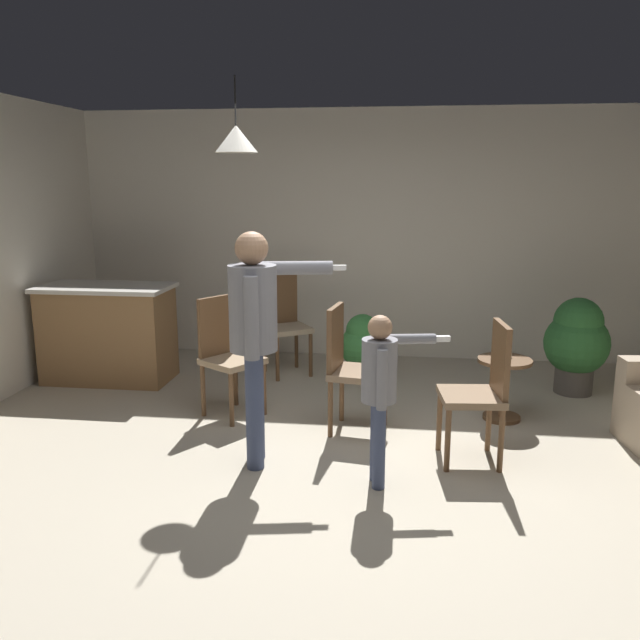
{
  "coord_description": "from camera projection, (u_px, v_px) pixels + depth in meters",
  "views": [
    {
      "loc": [
        0.4,
        -3.95,
        1.95
      ],
      "look_at": [
        -0.15,
        0.39,
        1.0
      ],
      "focal_mm": 36.31,
      "sensor_mm": 36.0,
      "label": 1
    }
  ],
  "objects": [
    {
      "name": "dining_chair_by_counter",
      "position": [
        227.0,
        351.0,
        5.41
      ],
      "size": [
        0.58,
        0.58,
        1.0
      ],
      "rotation": [
        0.0,
        0.0,
        4.11
      ],
      "color": "brown",
      "rests_on": "ground"
    },
    {
      "name": "dining_chair_near_wall",
      "position": [
        284.0,
        321.0,
        6.59
      ],
      "size": [
        0.58,
        0.58,
        1.0
      ],
      "rotation": [
        0.0,
        0.0,
        3.71
      ],
      "color": "brown",
      "rests_on": "ground"
    },
    {
      "name": "ceiling_light_pendant",
      "position": [
        236.0,
        139.0,
        4.82
      ],
      "size": [
        0.32,
        0.32,
        0.55
      ],
      "color": "silver"
    },
    {
      "name": "kitchen_counter",
      "position": [
        108.0,
        333.0,
        6.35
      ],
      "size": [
        1.26,
        0.66,
        0.95
      ],
      "color": "olive",
      "rests_on": "ground"
    },
    {
      "name": "person_child",
      "position": [
        381.0,
        381.0,
        4.1
      ],
      "size": [
        0.56,
        0.39,
        1.13
      ],
      "rotation": [
        0.0,
        0.0,
        -1.4
      ],
      "color": "#384260",
      "rests_on": "ground"
    },
    {
      "name": "wall_back",
      "position": [
        366.0,
        236.0,
        7.11
      ],
      "size": [
        6.4,
        0.1,
        2.7
      ],
      "primitive_type": "cube",
      "color": "silver",
      "rests_on": "ground"
    },
    {
      "name": "spare_remote_on_table",
      "position": [
        507.0,
        357.0,
        5.26
      ],
      "size": [
        0.09,
        0.13,
        0.04
      ],
      "primitive_type": "cube",
      "rotation": [
        0.0,
        0.0,
        2.7
      ],
      "color": "white",
      "rests_on": "side_table_by_couch"
    },
    {
      "name": "potted_plant_corner",
      "position": [
        577.0,
        341.0,
        5.95
      ],
      "size": [
        0.59,
        0.59,
        0.9
      ],
      "color": "#4C4742",
      "rests_on": "ground"
    },
    {
      "name": "person_adult",
      "position": [
        255.0,
        323.0,
        4.35
      ],
      "size": [
        0.76,
        0.56,
        1.62
      ],
      "rotation": [
        0.0,
        0.0,
        -1.39
      ],
      "color": "#384260",
      "rests_on": "ground"
    },
    {
      "name": "dining_chair_centre_back",
      "position": [
        349.0,
        364.0,
        5.04
      ],
      "size": [
        0.48,
        0.48,
        1.0
      ],
      "rotation": [
        0.0,
        0.0,
        4.56
      ],
      "color": "brown",
      "rests_on": "ground"
    },
    {
      "name": "ground",
      "position": [
        336.0,
        480.0,
        4.3
      ],
      "size": [
        7.68,
        7.68,
        0.0
      ],
      "primitive_type": "plane",
      "color": "#B2A893"
    },
    {
      "name": "side_table_by_couch",
      "position": [
        504.0,
        381.0,
        5.32
      ],
      "size": [
        0.44,
        0.44,
        0.52
      ],
      "color": "brown",
      "rests_on": "ground"
    },
    {
      "name": "potted_plant_by_wall",
      "position": [
        362.0,
        345.0,
        6.33
      ],
      "size": [
        0.44,
        0.44,
        0.67
      ],
      "color": "brown",
      "rests_on": "ground"
    },
    {
      "name": "dining_chair_spare",
      "position": [
        482.0,
        387.0,
        4.48
      ],
      "size": [
        0.46,
        0.46,
        1.0
      ],
      "rotation": [
        0.0,
        0.0,
        1.67
      ],
      "color": "brown",
      "rests_on": "ground"
    }
  ]
}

